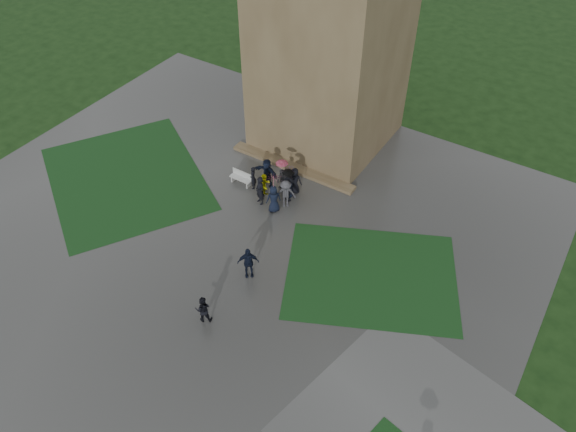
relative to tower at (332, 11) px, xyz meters
The scene contains 10 objects.
ground 17.49m from the tower, 90.00° to the right, with size 120.00×120.00×0.00m, color black.
plaza 15.81m from the tower, 90.00° to the right, with size 34.00×34.00×0.02m, color #353533.
lawn_inset_left 16.55m from the tower, 127.69° to the right, with size 11.00×9.00×0.01m, color black.
lawn_inset_right 15.90m from the tower, 49.64° to the right, with size 9.00×7.00×0.01m, color black.
tower is the anchor object (origin of this frame).
tower_plinth 9.90m from the tower, 90.00° to the right, with size 9.00×0.80×0.22m, color brown.
bench 11.48m from the tower, 104.45° to the right, with size 1.48×0.47×0.86m.
visitor_cluster 10.76m from the tower, 83.85° to the right, with size 3.67×3.06×2.63m.
pedestrian_mid 15.93m from the tower, 77.70° to the right, with size 1.14×0.65×1.95m, color black.
pedestrian_near 19.08m from the tower, 80.77° to the right, with size 0.78×0.45×1.61m, color black.
Camera 1 is at (15.34, -14.07, 22.80)m, focal length 35.00 mm.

